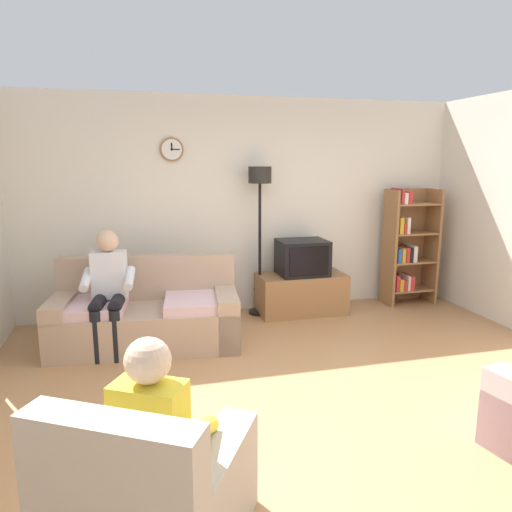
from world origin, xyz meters
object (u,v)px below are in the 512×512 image
at_px(tv_stand, 301,293).
at_px(person_in_left_armchair, 160,430).
at_px(floor_lamp, 260,200).
at_px(person_on_couch, 108,285).
at_px(couch, 147,315).
at_px(bookshelf, 406,247).
at_px(armchair_near_window, 154,498).
at_px(tv, 302,257).

xyz_separation_m(tv_stand, person_in_left_armchair, (-1.94, -3.33, 0.35)).
xyz_separation_m(floor_lamp, person_on_couch, (-1.78, -0.81, -0.75)).
height_order(couch, person_in_left_armchair, person_in_left_armchair).
distance_m(bookshelf, person_on_couch, 3.90).
relative_size(couch, person_in_left_armchair, 1.78).
height_order(couch, armchair_near_window, same).
bearing_deg(floor_lamp, person_in_left_armchair, -112.48).
relative_size(floor_lamp, person_in_left_armchair, 1.65).
height_order(couch, floor_lamp, floor_lamp).
bearing_deg(couch, bookshelf, 10.95).
bearing_deg(couch, person_in_left_armchair, -89.97).
bearing_deg(tv_stand, person_in_left_armchair, -120.22).
xyz_separation_m(couch, armchair_near_window, (-0.04, -2.81, -0.02)).
distance_m(floor_lamp, person_in_left_armchair, 3.81).
xyz_separation_m(floor_lamp, person_in_left_armchair, (-1.42, -3.43, -0.85)).
distance_m(armchair_near_window, person_on_couch, 2.75).
xyz_separation_m(couch, person_on_couch, (-0.36, -0.11, 0.39)).
height_order(couch, tv, tv).
bearing_deg(person_on_couch, bookshelf, 11.52).
height_order(tv, person_on_couch, person_on_couch).
bearing_deg(floor_lamp, tv_stand, -10.75).
height_order(tv_stand, person_in_left_armchair, person_in_left_armchair).
bearing_deg(armchair_near_window, couch, 89.11).
bearing_deg(person_in_left_armchair, floor_lamp, 67.52).
relative_size(couch, bookshelf, 1.27).
xyz_separation_m(tv_stand, bookshelf, (1.52, 0.07, 0.52)).
height_order(bookshelf, person_on_couch, bookshelf).
relative_size(tv_stand, tv, 1.83).
bearing_deg(tv_stand, tv, -90.00).
distance_m(floor_lamp, person_on_couch, 2.10).
relative_size(couch, armchair_near_window, 1.71).
xyz_separation_m(tv, person_in_left_armchair, (-1.94, -3.31, -0.12)).
distance_m(couch, tv, 2.07).
relative_size(tv_stand, person_on_couch, 0.89).
relative_size(tv, person_in_left_armchair, 0.54).
bearing_deg(armchair_near_window, person_on_couch, 96.72).
distance_m(tv_stand, person_in_left_armchair, 3.87).
bearing_deg(couch, floor_lamp, 26.18).
bearing_deg(person_on_couch, tv_stand, 17.11).
distance_m(couch, person_in_left_armchair, 2.75).
bearing_deg(bookshelf, tv_stand, -177.35).
bearing_deg(floor_lamp, bookshelf, -0.80).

